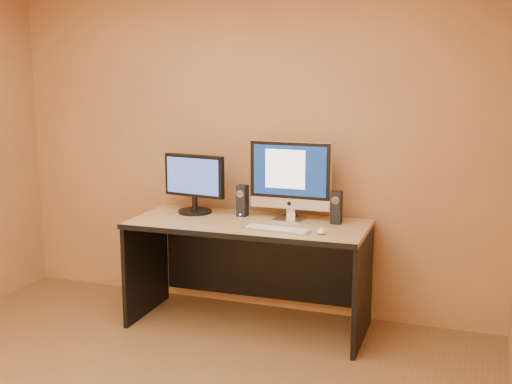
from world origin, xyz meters
TOP-DOWN VIEW (x-y plane):
  - walls at (0.00, 0.00)m, footprint 4.00×4.00m
  - desk at (0.17, 1.56)m, footprint 1.74×0.79m
  - imac at (0.43, 1.72)m, footprint 0.61×0.23m
  - second_monitor at (-0.32, 1.71)m, footprint 0.55×0.32m
  - speaker_left at (0.06, 1.73)m, footprint 0.08×0.08m
  - speaker_right at (0.78, 1.73)m, footprint 0.07×0.08m
  - keyboard at (0.44, 1.40)m, footprint 0.47×0.16m
  - mouse at (0.75, 1.41)m, footprint 0.09×0.12m
  - cable_a at (0.47, 1.82)m, footprint 0.11×0.22m
  - cable_b at (0.36, 1.85)m, footprint 0.09×0.18m

SIDE VIEW (x-z plane):
  - desk at x=0.17m, z-range 0.00..0.80m
  - cable_a at x=0.47m, z-range 0.80..0.81m
  - cable_b at x=0.36m, z-range 0.80..0.81m
  - keyboard at x=0.44m, z-range 0.80..0.82m
  - mouse at x=0.75m, z-range 0.80..0.84m
  - speaker_left at x=0.06m, z-range 0.80..1.03m
  - speaker_right at x=0.78m, z-range 0.80..1.03m
  - second_monitor at x=-0.32m, z-range 0.80..1.25m
  - imac at x=0.43m, z-range 0.80..1.39m
  - walls at x=0.00m, z-range 0.00..2.60m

